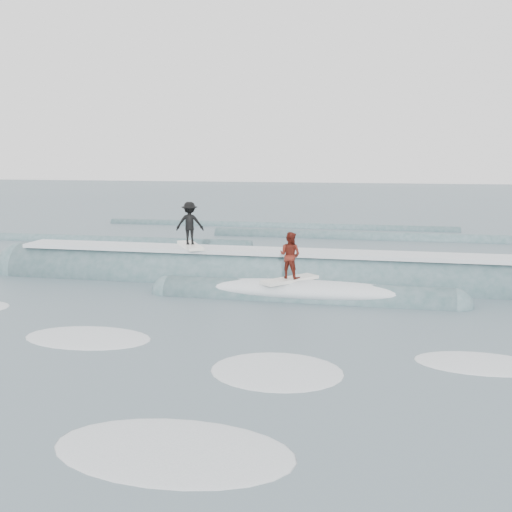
# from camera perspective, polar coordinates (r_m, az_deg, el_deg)

# --- Properties ---
(ground) EXTENTS (160.00, 160.00, 0.00)m
(ground) POSITION_cam_1_polar(r_m,az_deg,el_deg) (14.18, -4.62, -8.31)
(ground) COLOR #435861
(ground) RESTS_ON ground
(breaking_wave) EXTENTS (20.95, 3.88, 2.20)m
(breaking_wave) POSITION_cam_1_polar(r_m,az_deg,el_deg) (19.97, 1.20, -2.70)
(breaking_wave) COLOR #36585B
(breaking_wave) RESTS_ON ground
(surfer_black) EXTENTS (1.51, 1.99, 1.64)m
(surfer_black) POSITION_cam_1_polar(r_m,az_deg,el_deg) (20.71, -6.64, 3.04)
(surfer_black) COLOR white
(surfer_black) RESTS_ON ground
(surfer_red) EXTENTS (1.73, 1.87, 1.56)m
(surfer_red) POSITION_cam_1_polar(r_m,az_deg,el_deg) (17.78, 3.42, -0.31)
(surfer_red) COLOR white
(surfer_red) RESTS_ON ground
(whitewater) EXTENTS (15.95, 8.46, 0.10)m
(whitewater) POSITION_cam_1_polar(r_m,az_deg,el_deg) (12.49, -6.34, -10.93)
(whitewater) COLOR white
(whitewater) RESTS_ON ground
(far_swells) EXTENTS (41.11, 8.65, 0.80)m
(far_swells) POSITION_cam_1_polar(r_m,az_deg,el_deg) (31.44, 0.62, 1.94)
(far_swells) COLOR #36585B
(far_swells) RESTS_ON ground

